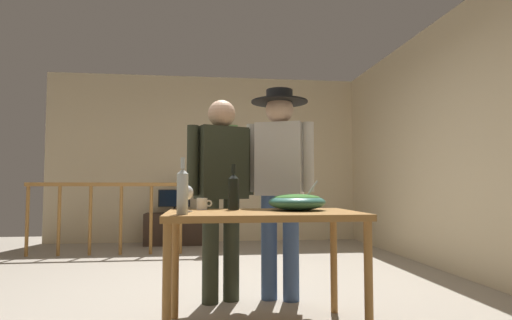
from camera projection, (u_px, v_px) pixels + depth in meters
name	position (u px, v px, depth m)	size (l,w,h in m)	color
ground_plane	(207.00, 291.00, 3.63)	(8.72, 8.72, 0.00)	#9E9384
back_wall	(207.00, 158.00, 7.04)	(5.16, 0.10, 2.76)	beige
side_wall_right	(423.00, 147.00, 5.02)	(0.10, 5.03, 2.76)	beige
framed_picture	(225.00, 140.00, 7.03)	(0.41, 0.03, 0.53)	#6D9E57
stair_railing	(150.00, 209.00, 5.65)	(2.46, 0.10, 1.01)	#9E6B33
tv_console	(174.00, 229.00, 6.56)	(0.90, 0.40, 0.49)	#38281E
flat_screen_tv	(174.00, 199.00, 6.56)	(0.49, 0.12, 0.37)	black
serving_table	(263.00, 224.00, 2.67)	(1.22, 0.73, 0.75)	#9E6B33
salad_bowl	(297.00, 201.00, 2.80)	(0.38, 0.38, 0.20)	#337060
wine_glass	(187.00, 194.00, 2.65)	(0.09, 0.09, 0.17)	silver
wine_bottle_clear	(183.00, 190.00, 2.41)	(0.07, 0.07, 0.33)	silver
wine_bottle_dark	(233.00, 191.00, 2.87)	(0.08, 0.08, 0.31)	black
mug_white	(202.00, 204.00, 2.87)	(0.11, 0.07, 0.08)	white
person_standing_left	(221.00, 182.00, 3.35)	(0.54, 0.35, 1.61)	#2D3323
person_standing_right	(280.00, 172.00, 3.41)	(0.53, 0.47, 1.71)	#3D5684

